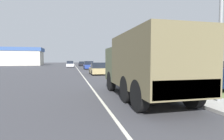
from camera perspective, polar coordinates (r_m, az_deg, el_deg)
ground_plane at (r=38.44m, az=-11.27°, el=0.47°), size 180.00×180.00×0.00m
lane_centre_stripe at (r=38.44m, az=-11.27°, el=0.48°), size 0.12×120.00×0.00m
sidewalk_right at (r=38.86m, az=-4.63°, el=0.65°), size 1.80×120.00×0.12m
grass_strip_right at (r=39.76m, az=1.66°, el=0.64°), size 7.00×120.00×0.02m
military_truck at (r=8.51m, az=10.72°, el=2.09°), size 2.50×6.68×3.02m
car_nearest_ahead at (r=22.53m, az=-4.66°, el=0.30°), size 1.91×4.11×1.52m
car_second_ahead at (r=35.78m, az=-7.61°, el=1.46°), size 1.92×3.91×1.62m
car_third_ahead at (r=46.06m, az=-13.53°, el=1.80°), size 1.81×4.05×1.60m
car_fourth_ahead at (r=54.26m, az=-9.81°, el=1.97°), size 1.90×4.72×1.39m
lamp_post at (r=8.67m, az=30.91°, el=15.75°), size 1.69×0.24×6.07m
tree_mid_right at (r=21.71m, az=15.30°, el=11.40°), size 3.11×3.11×6.55m
tree_far_right at (r=34.85m, az=4.74°, el=8.37°), size 4.31×4.31×7.09m
utility_box at (r=11.60m, az=27.48°, el=-4.46°), size 0.55×0.45×0.70m
building_distant at (r=67.80m, az=-29.91°, el=3.86°), size 19.87×8.58×5.98m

